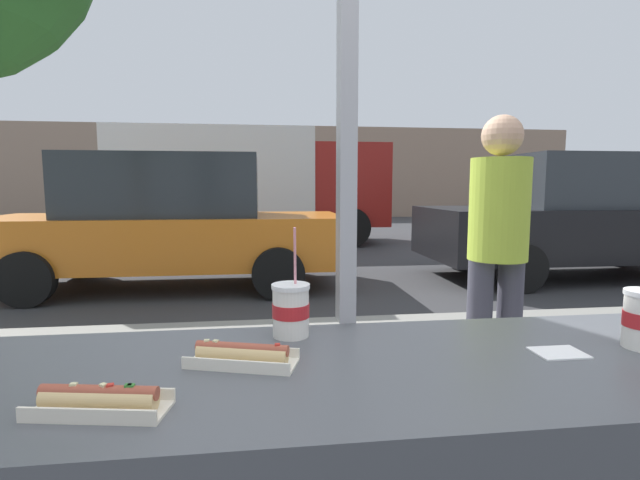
% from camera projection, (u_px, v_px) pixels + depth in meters
% --- Properties ---
extents(ground_plane, '(60.00, 60.00, 0.00)m').
position_uv_depth(ground_plane, '(274.00, 255.00, 9.34)').
color(ground_plane, '#38383A').
extents(sidewalk_strip, '(16.00, 2.80, 0.12)m').
position_uv_depth(sidewalk_strip, '(303.00, 387.00, 3.02)').
color(sidewalk_strip, gray).
rests_on(sidewalk_strip, ground).
extents(window_wall, '(3.10, 0.20, 2.90)m').
position_uv_depth(window_wall, '(348.00, 3.00, 1.32)').
color(window_wall, '#2D2D33').
rests_on(window_wall, ground).
extents(building_facade_far, '(28.00, 1.20, 4.01)m').
position_uv_depth(building_facade_far, '(266.00, 172.00, 20.73)').
color(building_facade_far, gray).
rests_on(building_facade_far, ground).
extents(soda_cup_left, '(0.10, 0.10, 0.30)m').
position_uv_depth(soda_cup_left, '(291.00, 309.00, 1.26)').
color(soda_cup_left, silver).
rests_on(soda_cup_left, window_counter).
extents(hotdog_tray_near, '(0.26, 0.13, 0.05)m').
position_uv_depth(hotdog_tray_near, '(99.00, 400.00, 0.84)').
color(hotdog_tray_near, beige).
rests_on(hotdog_tray_near, window_counter).
extents(hotdog_tray_far, '(0.27, 0.17, 0.05)m').
position_uv_depth(hotdog_tray_far, '(242.00, 355.00, 1.07)').
color(hotdog_tray_far, silver).
rests_on(hotdog_tray_far, window_counter).
extents(napkin_wrapper, '(0.12, 0.09, 0.00)m').
position_uv_depth(napkin_wrapper, '(559.00, 353.00, 1.14)').
color(napkin_wrapper, white).
rests_on(napkin_wrapper, window_counter).
extents(parked_car_orange, '(4.61, 1.90, 1.78)m').
position_uv_depth(parked_car_orange, '(168.00, 222.00, 6.20)').
color(parked_car_orange, orange).
rests_on(parked_car_orange, ground).
extents(parked_car_black, '(4.59, 1.99, 1.83)m').
position_uv_depth(parked_car_black, '(581.00, 217.00, 6.95)').
color(parked_car_black, black).
rests_on(parked_car_black, ground).
extents(box_truck, '(6.24, 2.44, 2.67)m').
position_uv_depth(box_truck, '(249.00, 181.00, 11.01)').
color(box_truck, silver).
rests_on(box_truck, ground).
extents(pedestrian, '(0.32, 0.32, 1.63)m').
position_uv_depth(pedestrian, '(498.00, 243.00, 2.57)').
color(pedestrian, '#3D3C49').
rests_on(pedestrian, sidewalk_strip).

